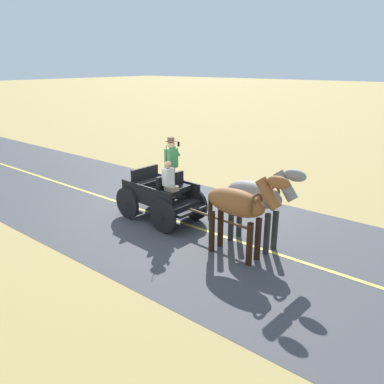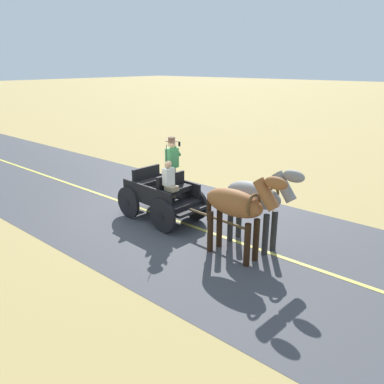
% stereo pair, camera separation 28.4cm
% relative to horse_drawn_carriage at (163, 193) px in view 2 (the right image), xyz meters
% --- Properties ---
extents(ground_plane, '(200.00, 200.00, 0.00)m').
position_rel_horse_drawn_carriage_xyz_m(ground_plane, '(-0.12, -0.39, -0.82)').
color(ground_plane, tan).
extents(road_surface, '(6.62, 160.00, 0.01)m').
position_rel_horse_drawn_carriage_xyz_m(road_surface, '(-0.12, -0.39, -0.81)').
color(road_surface, '#424247').
rests_on(road_surface, ground).
extents(road_centre_stripe, '(0.12, 160.00, 0.00)m').
position_rel_horse_drawn_carriage_xyz_m(road_centre_stripe, '(-0.12, -0.39, -0.81)').
color(road_centre_stripe, '#DBCC4C').
rests_on(road_centre_stripe, road_surface).
extents(horse_drawn_carriage, '(1.55, 4.52, 2.50)m').
position_rel_horse_drawn_carriage_xyz_m(horse_drawn_carriage, '(0.00, 0.00, 0.00)').
color(horse_drawn_carriage, black).
rests_on(horse_drawn_carriage, ground).
extents(horse_near_side, '(0.67, 2.14, 2.21)m').
position_rel_horse_drawn_carriage_xyz_m(horse_near_side, '(-0.20, 3.05, 0.51)').
color(horse_near_side, gray).
rests_on(horse_near_side, ground).
extents(horse_off_side, '(0.60, 2.13, 2.21)m').
position_rel_horse_drawn_carriage_xyz_m(horse_off_side, '(0.57, 3.00, 0.51)').
color(horse_off_side, brown).
rests_on(horse_off_side, ground).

